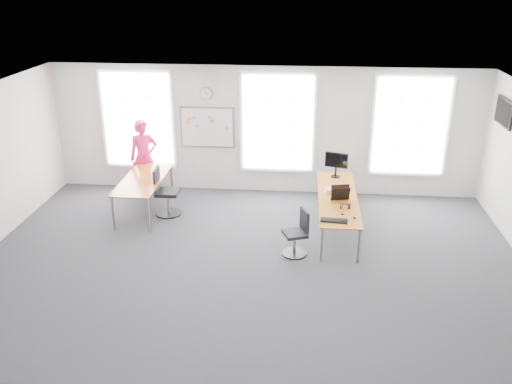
# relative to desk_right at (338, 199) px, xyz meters

# --- Properties ---
(floor) EXTENTS (10.00, 10.00, 0.00)m
(floor) POSITION_rel_desk_right_xyz_m (-1.64, -2.03, -0.67)
(floor) COLOR #29292E
(floor) RESTS_ON ground
(ceiling) EXTENTS (10.00, 10.00, 0.00)m
(ceiling) POSITION_rel_desk_right_xyz_m (-1.64, -2.03, 2.33)
(ceiling) COLOR white
(ceiling) RESTS_ON ground
(wall_back) EXTENTS (10.00, 0.00, 10.00)m
(wall_back) POSITION_rel_desk_right_xyz_m (-1.64, 1.97, 0.83)
(wall_back) COLOR silver
(wall_back) RESTS_ON ground
(wall_front) EXTENTS (10.00, 0.00, 10.00)m
(wall_front) POSITION_rel_desk_right_xyz_m (-1.64, -6.03, 0.83)
(wall_front) COLOR silver
(wall_front) RESTS_ON ground
(window_left) EXTENTS (1.60, 0.06, 2.20)m
(window_left) POSITION_rel_desk_right_xyz_m (-4.64, 1.94, 1.03)
(window_left) COLOR silver
(window_left) RESTS_ON wall_back
(window_mid) EXTENTS (1.60, 0.06, 2.20)m
(window_mid) POSITION_rel_desk_right_xyz_m (-1.34, 1.94, 1.03)
(window_mid) COLOR silver
(window_mid) RESTS_ON wall_back
(window_right) EXTENTS (1.60, 0.06, 2.20)m
(window_right) POSITION_rel_desk_right_xyz_m (1.66, 1.94, 1.03)
(window_right) COLOR silver
(window_right) RESTS_ON wall_back
(desk_right) EXTENTS (0.78, 2.93, 0.71)m
(desk_right) POSITION_rel_desk_right_xyz_m (0.00, 0.00, 0.00)
(desk_right) COLOR #AD671A
(desk_right) RESTS_ON ground
(desk_left) EXTENTS (0.85, 2.13, 0.78)m
(desk_left) POSITION_rel_desk_right_xyz_m (-4.17, 0.50, 0.04)
(desk_left) COLOR #AD671A
(desk_left) RESTS_ON ground
(chair_right) EXTENTS (0.52, 0.52, 0.89)m
(chair_right) POSITION_rel_desk_right_xyz_m (-0.78, -1.15, -0.28)
(chair_right) COLOR black
(chair_right) RESTS_ON ground
(chair_left) EXTENTS (0.56, 0.56, 1.06)m
(chair_left) POSITION_rel_desk_right_xyz_m (-3.69, 0.39, -0.20)
(chair_left) COLOR black
(chair_left) RESTS_ON ground
(person) EXTENTS (0.77, 0.65, 1.80)m
(person) POSITION_rel_desk_right_xyz_m (-4.45, 1.54, 0.23)
(person) COLOR #F0236C
(person) RESTS_ON ground
(whiteboard) EXTENTS (1.20, 0.03, 0.90)m
(whiteboard) POSITION_rel_desk_right_xyz_m (-2.99, 1.94, 0.88)
(whiteboard) COLOR white
(whiteboard) RESTS_ON wall_back
(wall_clock) EXTENTS (0.30, 0.04, 0.30)m
(wall_clock) POSITION_rel_desk_right_xyz_m (-2.99, 1.94, 1.68)
(wall_clock) COLOR gray
(wall_clock) RESTS_ON wall_back
(tv) EXTENTS (0.06, 0.90, 0.55)m
(tv) POSITION_rel_desk_right_xyz_m (3.31, 0.97, 1.63)
(tv) COLOR black
(tv) RESTS_ON wall_right
(keyboard) EXTENTS (0.52, 0.25, 0.02)m
(keyboard) POSITION_rel_desk_right_xyz_m (-0.12, -1.17, 0.06)
(keyboard) COLOR black
(keyboard) RESTS_ON desk_right
(mouse) EXTENTS (0.07, 0.10, 0.04)m
(mouse) POSITION_rel_desk_right_xyz_m (0.26, -1.02, 0.06)
(mouse) COLOR black
(mouse) RESTS_ON desk_right
(lens_cap) EXTENTS (0.06, 0.06, 0.01)m
(lens_cap) POSITION_rel_desk_right_xyz_m (0.05, -0.86, 0.05)
(lens_cap) COLOR black
(lens_cap) RESTS_ON desk_right
(headphones) EXTENTS (0.19, 0.10, 0.11)m
(headphones) POSITION_rel_desk_right_xyz_m (0.11, -0.59, 0.10)
(headphones) COLOR black
(headphones) RESTS_ON desk_right
(laptop_sleeve) EXTENTS (0.39, 0.28, 0.30)m
(laptop_sleeve) POSITION_rel_desk_right_xyz_m (0.04, -0.16, 0.20)
(laptop_sleeve) COLOR black
(laptop_sleeve) RESTS_ON desk_right
(paper_stack) EXTENTS (0.32, 0.27, 0.10)m
(paper_stack) POSITION_rel_desk_right_xyz_m (-0.11, 0.22, 0.10)
(paper_stack) COLOR beige
(paper_stack) RESTS_ON desk_right
(monitor) EXTENTS (0.50, 0.21, 0.57)m
(monitor) POSITION_rel_desk_right_xyz_m (0.00, 1.14, 0.39)
(monitor) COLOR black
(monitor) RESTS_ON desk_right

